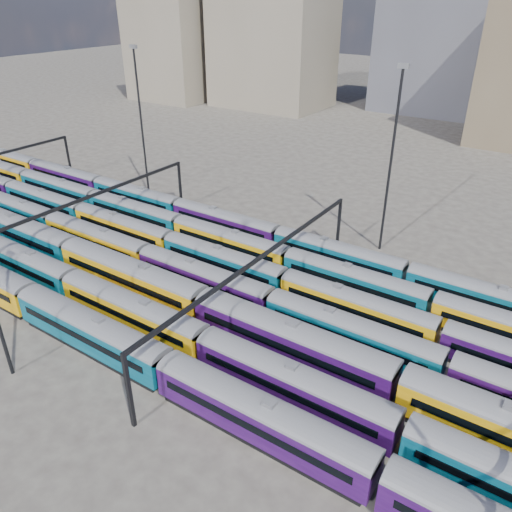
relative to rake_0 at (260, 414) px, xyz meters
The scene contains 12 objects.
ground 25.02m from the rake_0, 142.91° to the left, with size 500.00×500.00×0.00m, color #3C3733.
rake_0 is the anchor object (origin of this frame).
rake_1 11.23m from the rake_0, 153.55° to the left, with size 121.82×2.97×5.00m.
rake_2 38.26m from the rake_0, 164.85° to the left, with size 134.92×3.29×5.55m.
rake_3 31.89m from the rake_0, 151.94° to the left, with size 117.27×2.86×4.81m.
rake_4 27.69m from the rake_0, 133.76° to the left, with size 131.29×2.74×4.61m.
rake_5 40.09m from the rake_0, 141.41° to the left, with size 113.52×2.77×4.65m.
rake_6 46.86m from the rake_0, 140.19° to the left, with size 113.69×2.78×4.66m.
gantry_1 42.77m from the rake_0, 159.37° to the left, with size 0.35×40.35×8.03m.
gantry_2 18.40m from the rake_0, 123.27° to the left, with size 0.35×40.35×8.03m.
mast_1 63.09m from the rake_0, 143.41° to the left, with size 1.40×0.50×25.60m.
mast_3 40.88m from the rake_0, 97.08° to the left, with size 1.40×0.50×25.60m.
Camera 1 is at (36.40, -40.05, 33.61)m, focal length 35.00 mm.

